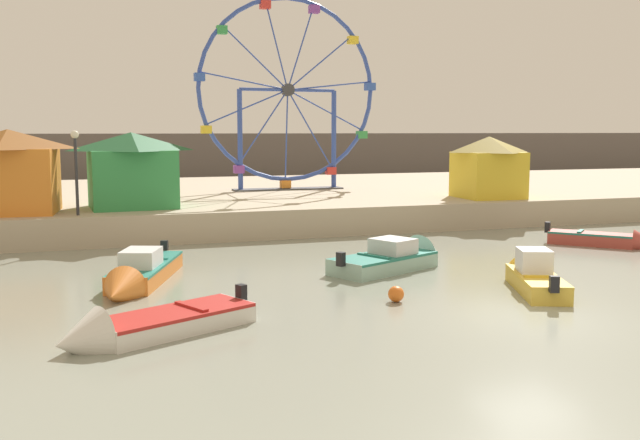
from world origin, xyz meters
name	(u,v)px	position (x,y,z in m)	size (l,w,h in m)	color
ground_plane	(527,315)	(0.00, 0.00, 0.00)	(240.00, 240.00, 0.00)	gray
quay_promenade	(271,199)	(0.00, 25.65, 0.63)	(110.00, 23.03, 1.27)	#B7A88E
distant_town_skyline	(211,159)	(0.00, 46.06, 2.20)	(140.00, 3.00, 4.40)	#564C47
motorboat_seafoam	(400,258)	(-0.35, 6.84, 0.34)	(5.08, 3.50, 1.53)	#93BCAD
motorboat_white_red_stripe	(141,327)	(-9.46, 1.02, 0.26)	(4.87, 3.30, 1.34)	silver
motorboat_orange_hull	(138,275)	(-9.07, 6.66, 0.35)	(3.16, 5.94, 1.40)	orange
motorboat_mustard_yellow	(532,275)	(2.05, 2.76, 0.37)	(2.64, 4.51, 1.46)	gold
motorboat_faded_red	(606,239)	(9.46, 8.33, 0.28)	(3.55, 3.70, 1.08)	#B24238
ferris_wheel_blue_frame	(288,94)	(0.73, 24.51, 6.72)	(10.59, 1.20, 10.86)	#334CA8
carnival_booth_yellow_awning	(488,166)	(8.94, 16.46, 2.87)	(3.31, 3.42, 3.09)	yellow
carnival_booth_orange_canopy	(9,170)	(-13.36, 16.67, 3.05)	(4.28, 3.79, 3.44)	orange
carnival_booth_green_kiosk	(132,169)	(-8.45, 17.37, 2.99)	(4.13, 3.66, 3.31)	#33934C
promenade_lamp_near	(76,159)	(-10.76, 15.08, 3.52)	(0.32, 0.32, 3.39)	#2D2D33
mooring_buoy_orange	(396,294)	(-2.56, 2.36, 0.22)	(0.44, 0.44, 0.44)	orange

